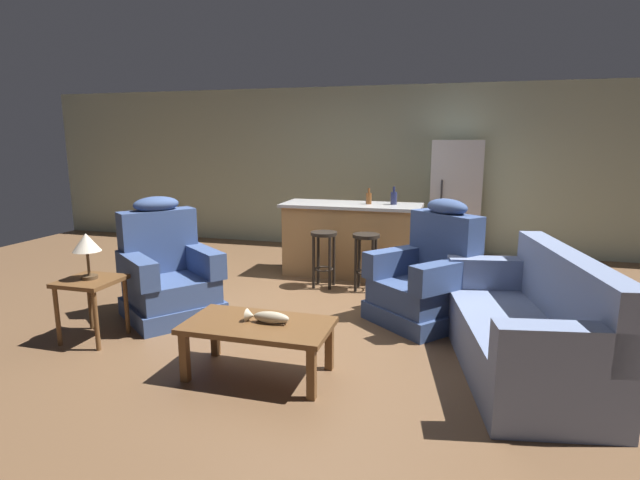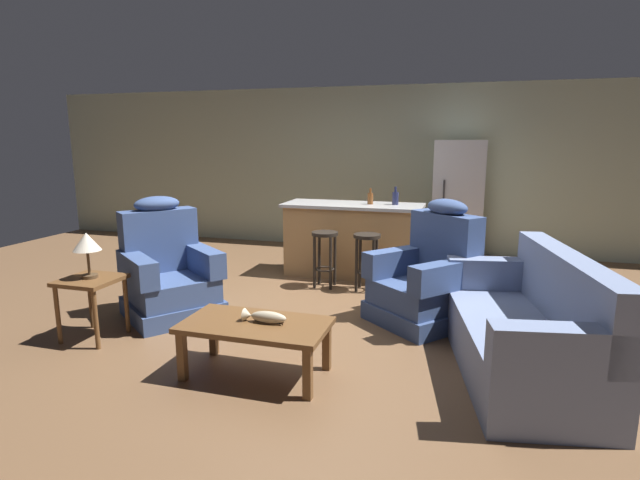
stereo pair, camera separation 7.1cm
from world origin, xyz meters
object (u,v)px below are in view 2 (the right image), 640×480
at_px(recliner_near_island, 428,279).
at_px(refrigerator, 458,202).
at_px(recliner_near_lamp, 168,274).
at_px(coffee_table, 256,330).
at_px(fish_figurine, 264,317).
at_px(table_lamp, 87,244).
at_px(bar_stool_left, 325,249).
at_px(bar_stool_right, 367,252).
at_px(bottle_short_amber, 370,198).
at_px(couch, 527,331).
at_px(bottle_tall_green, 395,198).
at_px(kitchen_island, 353,239).
at_px(end_table, 91,289).

height_order(recliner_near_island, refrigerator, refrigerator).
bearing_deg(refrigerator, recliner_near_lamp, -130.38).
relative_size(coffee_table, fish_figurine, 3.24).
height_order(table_lamp, bar_stool_left, table_lamp).
bearing_deg(recliner_near_lamp, bar_stool_right, 76.11).
height_order(fish_figurine, table_lamp, table_lamp).
height_order(fish_figurine, recliner_near_island, recliner_near_island).
relative_size(coffee_table, recliner_near_island, 0.92).
bearing_deg(bar_stool_right, bottle_short_amber, 98.32).
relative_size(recliner_near_island, refrigerator, 0.68).
relative_size(couch, refrigerator, 1.15).
distance_m(fish_figurine, table_lamp, 1.83).
height_order(table_lamp, bottle_tall_green, bottle_tall_green).
xyz_separation_m(recliner_near_lamp, kitchen_island, (1.46, 2.03, 0.06)).
bearing_deg(fish_figurine, bottle_short_amber, 86.05).
relative_size(couch, table_lamp, 4.93).
height_order(recliner_near_island, bar_stool_left, recliner_near_island).
bearing_deg(recliner_near_lamp, kitchen_island, 92.15).
distance_m(coffee_table, fish_figurine, 0.12).
relative_size(refrigerator, bottle_tall_green, 7.65).
relative_size(table_lamp, bottle_tall_green, 1.78).
bearing_deg(bar_stool_left, bar_stool_right, 0.00).
bearing_deg(couch, bar_stool_left, -50.43).
relative_size(kitchen_island, bar_stool_left, 2.65).
relative_size(end_table, table_lamp, 1.37).
bearing_deg(recliner_near_lamp, bottle_tall_green, 84.25).
bearing_deg(end_table, bottle_short_amber, 54.76).
xyz_separation_m(coffee_table, kitchen_island, (0.06, 3.02, 0.11)).
distance_m(bottle_tall_green, bottle_short_amber, 0.32).
distance_m(coffee_table, bottle_tall_green, 3.22).
bearing_deg(coffee_table, refrigerator, 72.34).
xyz_separation_m(recliner_near_island, bottle_tall_green, (-0.56, 1.53, 0.61)).
bearing_deg(table_lamp, refrigerator, 52.43).
bearing_deg(bar_stool_left, recliner_near_island, -32.93).
xyz_separation_m(couch, kitchen_island, (-1.91, 2.40, 0.14)).
bearing_deg(bottle_tall_green, table_lamp, -129.07).
relative_size(bottle_tall_green, bottle_short_amber, 1.12).
distance_m(fish_figurine, recliner_near_island, 1.88).
height_order(couch, bar_stool_right, couch).
height_order(recliner_near_lamp, bar_stool_left, recliner_near_lamp).
bearing_deg(bottle_short_amber, bottle_tall_green, 7.66).
distance_m(recliner_near_island, end_table, 3.13).
height_order(recliner_near_island, end_table, recliner_near_island).
bearing_deg(bottle_short_amber, end_table, -125.24).
xyz_separation_m(recliner_near_lamp, bar_stool_right, (1.77, 1.40, 0.05)).
bearing_deg(refrigerator, recliner_near_island, -94.22).
bearing_deg(end_table, bar_stool_left, 54.03).
bearing_deg(coffee_table, recliner_near_island, 53.60).
height_order(coffee_table, bar_stool_right, bar_stool_right).
relative_size(couch, bottle_tall_green, 8.78).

